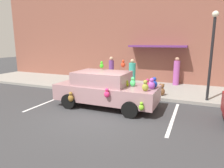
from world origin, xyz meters
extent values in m
plane|color=#38383A|center=(0.00, 0.00, 0.00)|extent=(60.00, 60.00, 0.00)
cube|color=gray|center=(0.00, 5.00, 0.07)|extent=(24.00, 4.00, 0.15)
cube|color=brown|center=(0.00, 7.15, 3.20)|extent=(24.00, 0.30, 6.40)
cube|color=#642D72|center=(0.90, 6.60, 2.55)|extent=(3.60, 1.10, 0.12)
cube|color=silver|center=(2.64, 1.00, 0.00)|extent=(0.12, 3.60, 0.01)
cube|color=silver|center=(-3.09, 1.00, 0.00)|extent=(0.12, 3.60, 0.01)
cube|color=#A57C81|center=(-0.24, 1.23, 0.64)|extent=(4.42, 1.80, 0.68)
cube|color=#A57C81|center=(-0.46, 1.23, 1.26)|extent=(2.30, 1.58, 0.56)
cylinder|color=black|center=(1.13, 2.13, 0.32)|extent=(0.64, 0.22, 0.64)
cylinder|color=black|center=(1.13, 0.33, 0.32)|extent=(0.64, 0.22, 0.64)
cylinder|color=black|center=(-1.61, 2.13, 0.32)|extent=(0.64, 0.22, 0.64)
cylinder|color=black|center=(-1.61, 0.33, 0.32)|extent=(0.64, 0.22, 0.64)
ellipsoid|color=#7BC72A|center=(1.58, 0.25, 0.48)|extent=(0.19, 0.15, 0.22)
sphere|color=#7BC72A|center=(1.58, 0.25, 0.64)|extent=(0.12, 0.12, 0.12)
ellipsoid|color=purple|center=(0.54, 1.56, 1.14)|extent=(0.26, 0.21, 0.31)
sphere|color=purple|center=(0.54, 1.56, 1.35)|extent=(0.17, 0.17, 0.17)
ellipsoid|color=#A32C15|center=(0.47, 1.36, 1.87)|extent=(0.18, 0.15, 0.22)
sphere|color=#A32C15|center=(0.47, 1.36, 2.02)|extent=(0.12, 0.12, 0.12)
ellipsoid|color=#1B39AB|center=(1.78, 1.43, 1.14)|extent=(0.26, 0.21, 0.30)
sphere|color=#1B39AB|center=(1.78, 1.43, 1.34)|extent=(0.16, 0.16, 0.16)
ellipsoid|color=#8DA415|center=(0.69, 1.22, 1.08)|extent=(0.16, 0.13, 0.19)
sphere|color=#8DA415|center=(0.69, 1.22, 1.20)|extent=(0.10, 0.10, 0.10)
ellipsoid|color=olive|center=(1.59, 0.74, 1.13)|extent=(0.25, 0.20, 0.29)
sphere|color=olive|center=(1.59, 0.74, 1.33)|extent=(0.16, 0.16, 0.16)
ellipsoid|color=#4EF078|center=(0.90, 1.35, 1.12)|extent=(0.23, 0.19, 0.27)
sphere|color=#4EF078|center=(0.90, 1.35, 1.31)|extent=(0.15, 0.15, 0.15)
ellipsoid|color=purple|center=(1.74, 1.15, 1.14)|extent=(0.26, 0.21, 0.31)
sphere|color=purple|center=(1.74, 1.15, 1.35)|extent=(0.17, 0.17, 0.17)
ellipsoid|color=#E92C6A|center=(0.22, 0.24, 0.84)|extent=(0.21, 0.18, 0.25)
sphere|color=#E92C6A|center=(0.22, 0.24, 1.01)|extent=(0.14, 0.14, 0.14)
ellipsoid|color=green|center=(-0.75, 1.81, 1.72)|extent=(0.18, 0.15, 0.22)
sphere|color=green|center=(-0.75, 1.81, 1.87)|extent=(0.12, 0.12, 0.12)
ellipsoid|color=#BE2B59|center=(1.52, 1.35, 1.11)|extent=(0.22, 0.18, 0.26)
sphere|color=#BE2B59|center=(1.52, 1.35, 1.29)|extent=(0.14, 0.14, 0.14)
ellipsoid|color=olive|center=(-1.43, 0.23, 0.50)|extent=(0.24, 0.20, 0.29)
sphere|color=olive|center=(-1.43, 0.23, 0.70)|extent=(0.16, 0.16, 0.16)
ellipsoid|color=brown|center=(1.77, 3.52, 0.35)|extent=(0.32, 0.27, 0.40)
sphere|color=brown|center=(1.77, 3.52, 0.64)|extent=(0.23, 0.23, 0.23)
sphere|color=brown|center=(1.69, 3.52, 0.72)|extent=(0.09, 0.09, 0.09)
sphere|color=brown|center=(1.85, 3.52, 0.72)|extent=(0.09, 0.09, 0.09)
cylinder|color=black|center=(3.86, 3.50, 1.99)|extent=(0.12, 0.12, 3.69)
sphere|color=#EAEACC|center=(3.86, 3.50, 3.98)|extent=(0.28, 0.28, 0.28)
cylinder|color=#6E3A84|center=(-1.86, 5.54, 0.89)|extent=(0.33, 0.33, 1.48)
sphere|color=tan|center=(-1.86, 5.54, 1.76)|extent=(0.25, 0.25, 0.25)
cylinder|color=teal|center=(-0.03, 4.26, 0.90)|extent=(0.38, 0.38, 1.51)
sphere|color=tan|center=(-0.03, 4.26, 1.77)|extent=(0.22, 0.22, 0.22)
cylinder|color=#AA4EA1|center=(2.16, 6.50, 0.91)|extent=(0.37, 0.37, 1.52)
sphere|color=tan|center=(2.16, 6.50, 1.79)|extent=(0.24, 0.24, 0.24)
camera|label=1|loc=(3.30, -6.48, 2.79)|focal=32.03mm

